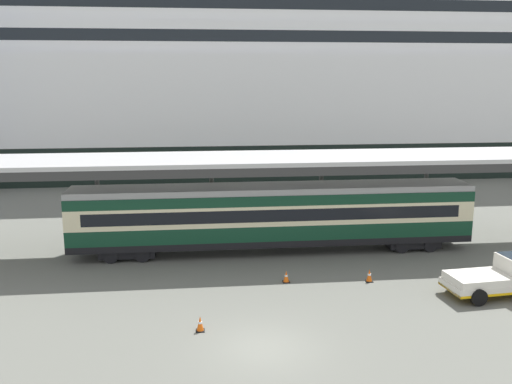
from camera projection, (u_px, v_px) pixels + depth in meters
name	position (u px, v px, depth m)	size (l,w,h in m)	color
ground_plane	(264.00, 348.00, 21.91)	(400.00, 400.00, 0.00)	#64655D
cruise_ship	(190.00, 56.00, 66.77)	(167.53, 29.73, 36.40)	black
platform_canopy	(272.00, 161.00, 33.26)	(42.93, 5.61, 5.80)	#B9B9B9
train_carriage	(273.00, 215.00, 33.49)	(23.93, 2.81, 4.11)	black
service_truck	(508.00, 275.00, 27.14)	(5.36, 2.62, 2.02)	silver
traffic_cone_near	(286.00, 277.00, 28.85)	(0.36, 0.36, 0.62)	black
traffic_cone_mid	(200.00, 324.00, 23.30)	(0.36, 0.36, 0.67)	black
traffic_cone_far	(369.00, 276.00, 28.93)	(0.36, 0.36, 0.67)	black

